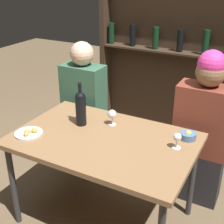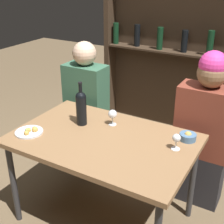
{
  "view_description": "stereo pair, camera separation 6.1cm",
  "coord_description": "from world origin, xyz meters",
  "px_view_note": "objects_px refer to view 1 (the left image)",
  "views": [
    {
      "loc": [
        0.94,
        -1.64,
        1.81
      ],
      "look_at": [
        0.0,
        0.12,
        0.87
      ],
      "focal_mm": 50.0,
      "sensor_mm": 36.0,
      "label": 1
    },
    {
      "loc": [
        1.0,
        -1.61,
        1.81
      ],
      "look_at": [
        0.0,
        0.12,
        0.87
      ],
      "focal_mm": 50.0,
      "sensor_mm": 36.0,
      "label": 2
    }
  ],
  "objects_px": {
    "wine_glass_0": "(177,138)",
    "seated_person_left": "(84,109)",
    "food_plate_0": "(29,133)",
    "wine_glass_1": "(112,115)",
    "seated_person_right": "(202,132)",
    "wine_bottle": "(81,107)",
    "snack_bowl": "(188,135)"
  },
  "relations": [
    {
      "from": "seated_person_left",
      "to": "food_plate_0",
      "type": "bearing_deg",
      "value": -85.93
    },
    {
      "from": "wine_bottle",
      "to": "wine_glass_1",
      "type": "bearing_deg",
      "value": 26.88
    },
    {
      "from": "wine_glass_1",
      "to": "seated_person_right",
      "type": "xyz_separation_m",
      "value": [
        0.6,
        0.39,
        -0.18
      ]
    },
    {
      "from": "wine_glass_1",
      "to": "seated_person_left",
      "type": "height_order",
      "value": "seated_person_left"
    },
    {
      "from": "seated_person_left",
      "to": "seated_person_right",
      "type": "distance_m",
      "value": 1.11
    },
    {
      "from": "food_plate_0",
      "to": "snack_bowl",
      "type": "relative_size",
      "value": 1.73
    },
    {
      "from": "food_plate_0",
      "to": "snack_bowl",
      "type": "bearing_deg",
      "value": 24.89
    },
    {
      "from": "seated_person_right",
      "to": "snack_bowl",
      "type": "bearing_deg",
      "value": -96.34
    },
    {
      "from": "wine_bottle",
      "to": "seated_person_left",
      "type": "xyz_separation_m",
      "value": [
        -0.3,
        0.49,
        -0.29
      ]
    },
    {
      "from": "wine_glass_0",
      "to": "food_plate_0",
      "type": "distance_m",
      "value": 1.03
    },
    {
      "from": "wine_glass_1",
      "to": "seated_person_left",
      "type": "relative_size",
      "value": 0.1
    },
    {
      "from": "seated_person_right",
      "to": "wine_glass_1",
      "type": "bearing_deg",
      "value": -146.98
    },
    {
      "from": "wine_bottle",
      "to": "seated_person_right",
      "type": "height_order",
      "value": "seated_person_right"
    },
    {
      "from": "wine_bottle",
      "to": "seated_person_left",
      "type": "distance_m",
      "value": 0.65
    },
    {
      "from": "wine_bottle",
      "to": "wine_glass_0",
      "type": "bearing_deg",
      "value": 0.79
    },
    {
      "from": "wine_glass_1",
      "to": "food_plate_0",
      "type": "distance_m",
      "value": 0.61
    },
    {
      "from": "wine_glass_1",
      "to": "snack_bowl",
      "type": "height_order",
      "value": "wine_glass_1"
    },
    {
      "from": "wine_bottle",
      "to": "wine_glass_0",
      "type": "xyz_separation_m",
      "value": [
        0.74,
        0.01,
        -0.07
      ]
    },
    {
      "from": "wine_glass_0",
      "to": "snack_bowl",
      "type": "relative_size",
      "value": 0.97
    },
    {
      "from": "wine_bottle",
      "to": "snack_bowl",
      "type": "height_order",
      "value": "wine_bottle"
    },
    {
      "from": "wine_glass_0",
      "to": "seated_person_right",
      "type": "bearing_deg",
      "value": 82.06
    },
    {
      "from": "wine_glass_0",
      "to": "wine_glass_1",
      "type": "height_order",
      "value": "wine_glass_1"
    },
    {
      "from": "food_plate_0",
      "to": "wine_glass_1",
      "type": "bearing_deg",
      "value": 42.18
    },
    {
      "from": "wine_glass_0",
      "to": "seated_person_left",
      "type": "bearing_deg",
      "value": 155.02
    },
    {
      "from": "food_plate_0",
      "to": "wine_glass_0",
      "type": "bearing_deg",
      "value": 17.72
    },
    {
      "from": "wine_glass_1",
      "to": "seated_person_left",
      "type": "distance_m",
      "value": 0.68
    },
    {
      "from": "snack_bowl",
      "to": "seated_person_left",
      "type": "xyz_separation_m",
      "value": [
        -1.07,
        0.33,
        -0.17
      ]
    },
    {
      "from": "wine_glass_1",
      "to": "food_plate_0",
      "type": "height_order",
      "value": "wine_glass_1"
    },
    {
      "from": "wine_glass_1",
      "to": "wine_glass_0",
      "type": "bearing_deg",
      "value": -10.16
    },
    {
      "from": "wine_glass_0",
      "to": "wine_glass_1",
      "type": "bearing_deg",
      "value": 169.84
    },
    {
      "from": "wine_glass_0",
      "to": "seated_person_right",
      "type": "xyz_separation_m",
      "value": [
        0.07,
        0.48,
        -0.17
      ]
    },
    {
      "from": "wine_glass_1",
      "to": "seated_person_left",
      "type": "xyz_separation_m",
      "value": [
        -0.51,
        0.39,
        -0.22
      ]
    }
  ]
}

